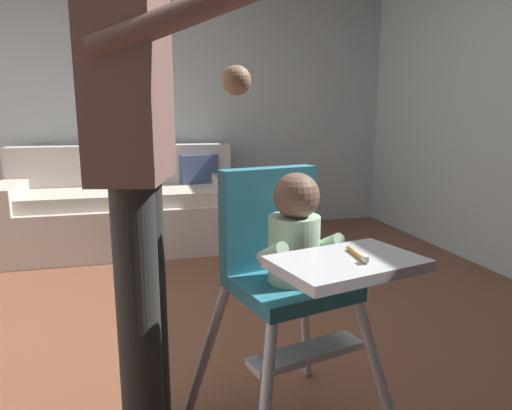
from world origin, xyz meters
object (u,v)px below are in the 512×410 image
Objects in this scene: adult_standing at (137,166)px; wall_clock at (142,22)px; couch at (126,209)px; high_chair at (290,257)px.

wall_clock reaches higher than adult_standing.
couch is 2.04× the size of high_chair.
wall_clock is at bearing 101.20° from adult_standing.
couch is at bearing 105.87° from adult_standing.
high_chair is 0.58m from adult_standing.
adult_standing is at bearing 3.05° from couch.
adult_standing reaches higher than couch.
wall_clock reaches higher than high_chair.
couch is 1.71m from wall_clock.
high_chair is 0.56× the size of adult_standing.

